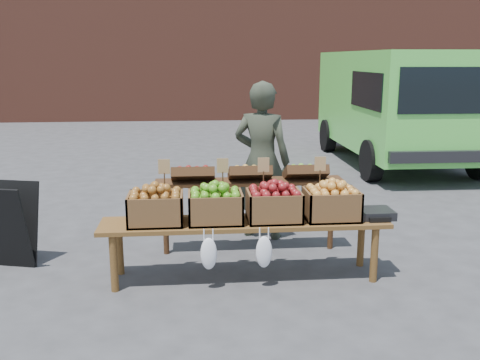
{
  "coord_description": "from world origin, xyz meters",
  "views": [
    {
      "loc": [
        -0.56,
        -5.1,
        2.06
      ],
      "look_at": [
        -0.08,
        0.18,
        0.85
      ],
      "focal_mm": 40.0,
      "sensor_mm": 36.0,
      "label": 1
    }
  ],
  "objects_px": {
    "chalkboard_sign": "(6,225)",
    "crate_red_apples": "(274,206)",
    "display_bench": "(245,249)",
    "vendor": "(262,161)",
    "weighing_scale": "(374,213)",
    "back_table": "(249,205)",
    "crate_green_apples": "(331,204)",
    "crate_golden_apples": "(156,209)",
    "crate_russet_pears": "(215,207)",
    "delivery_van": "(396,109)"
  },
  "relations": [
    {
      "from": "chalkboard_sign",
      "to": "crate_red_apples",
      "type": "height_order",
      "value": "chalkboard_sign"
    },
    {
      "from": "display_bench",
      "to": "crate_red_apples",
      "type": "bearing_deg",
      "value": 0.0
    },
    {
      "from": "vendor",
      "to": "weighing_scale",
      "type": "height_order",
      "value": "vendor"
    },
    {
      "from": "back_table",
      "to": "crate_red_apples",
      "type": "height_order",
      "value": "back_table"
    },
    {
      "from": "display_bench",
      "to": "crate_red_apples",
      "type": "relative_size",
      "value": 5.4
    },
    {
      "from": "chalkboard_sign",
      "to": "crate_green_apples",
      "type": "distance_m",
      "value": 3.23
    },
    {
      "from": "chalkboard_sign",
      "to": "crate_green_apples",
      "type": "height_order",
      "value": "chalkboard_sign"
    },
    {
      "from": "vendor",
      "to": "weighing_scale",
      "type": "xyz_separation_m",
      "value": [
        0.93,
        -1.22,
        -0.3
      ]
    },
    {
      "from": "crate_golden_apples",
      "to": "crate_red_apples",
      "type": "distance_m",
      "value": 1.1
    },
    {
      "from": "back_table",
      "to": "crate_green_apples",
      "type": "distance_m",
      "value": 1.02
    },
    {
      "from": "back_table",
      "to": "crate_russet_pears",
      "type": "distance_m",
      "value": 0.84
    },
    {
      "from": "crate_russet_pears",
      "to": "back_table",
      "type": "bearing_deg",
      "value": 61.11
    },
    {
      "from": "crate_russet_pears",
      "to": "crate_green_apples",
      "type": "distance_m",
      "value": 1.1
    },
    {
      "from": "delivery_van",
      "to": "back_table",
      "type": "xyz_separation_m",
      "value": [
        -3.42,
        -4.74,
        -0.57
      ]
    },
    {
      "from": "crate_golden_apples",
      "to": "crate_green_apples",
      "type": "height_order",
      "value": "same"
    },
    {
      "from": "crate_red_apples",
      "to": "chalkboard_sign",
      "type": "bearing_deg",
      "value": 168.77
    },
    {
      "from": "delivery_van",
      "to": "crate_golden_apples",
      "type": "relative_size",
      "value": 9.78
    },
    {
      "from": "crate_golden_apples",
      "to": "crate_green_apples",
      "type": "xyz_separation_m",
      "value": [
        1.65,
        0.0,
        0.0
      ]
    },
    {
      "from": "weighing_scale",
      "to": "display_bench",
      "type": "bearing_deg",
      "value": 180.0
    },
    {
      "from": "display_bench",
      "to": "weighing_scale",
      "type": "bearing_deg",
      "value": 0.0
    },
    {
      "from": "vendor",
      "to": "display_bench",
      "type": "height_order",
      "value": "vendor"
    },
    {
      "from": "crate_russet_pears",
      "to": "crate_green_apples",
      "type": "bearing_deg",
      "value": 0.0
    },
    {
      "from": "crate_russet_pears",
      "to": "crate_red_apples",
      "type": "height_order",
      "value": "same"
    },
    {
      "from": "crate_golden_apples",
      "to": "display_bench",
      "type": "bearing_deg",
      "value": 0.0
    },
    {
      "from": "vendor",
      "to": "crate_red_apples",
      "type": "xyz_separation_m",
      "value": [
        -0.04,
        -1.22,
        -0.2
      ]
    },
    {
      "from": "chalkboard_sign",
      "to": "weighing_scale",
      "type": "bearing_deg",
      "value": 6.39
    },
    {
      "from": "crate_golden_apples",
      "to": "weighing_scale",
      "type": "height_order",
      "value": "crate_golden_apples"
    },
    {
      "from": "chalkboard_sign",
      "to": "crate_red_apples",
      "type": "bearing_deg",
      "value": 3.4
    },
    {
      "from": "chalkboard_sign",
      "to": "display_bench",
      "type": "xyz_separation_m",
      "value": [
        2.36,
        -0.52,
        -0.15
      ]
    },
    {
      "from": "weighing_scale",
      "to": "back_table",
      "type": "bearing_deg",
      "value": 147.44
    },
    {
      "from": "crate_red_apples",
      "to": "crate_russet_pears",
      "type": "bearing_deg",
      "value": 180.0
    },
    {
      "from": "vendor",
      "to": "crate_russet_pears",
      "type": "xyz_separation_m",
      "value": [
        -0.59,
        -1.22,
        -0.2
      ]
    },
    {
      "from": "display_bench",
      "to": "crate_golden_apples",
      "type": "xyz_separation_m",
      "value": [
        -0.83,
        0.0,
        0.42
      ]
    },
    {
      "from": "crate_red_apples",
      "to": "crate_golden_apples",
      "type": "bearing_deg",
      "value": 180.0
    },
    {
      "from": "vendor",
      "to": "weighing_scale",
      "type": "relative_size",
      "value": 5.35
    },
    {
      "from": "display_bench",
      "to": "crate_russet_pears",
      "type": "distance_m",
      "value": 0.51
    },
    {
      "from": "crate_green_apples",
      "to": "crate_golden_apples",
      "type": "bearing_deg",
      "value": 180.0
    },
    {
      "from": "delivery_van",
      "to": "crate_red_apples",
      "type": "relative_size",
      "value": 9.78
    },
    {
      "from": "crate_red_apples",
      "to": "crate_green_apples",
      "type": "bearing_deg",
      "value": 0.0
    },
    {
      "from": "delivery_van",
      "to": "chalkboard_sign",
      "type": "height_order",
      "value": "delivery_van"
    },
    {
      "from": "display_bench",
      "to": "weighing_scale",
      "type": "relative_size",
      "value": 7.94
    },
    {
      "from": "chalkboard_sign",
      "to": "crate_green_apples",
      "type": "relative_size",
      "value": 1.73
    },
    {
      "from": "chalkboard_sign",
      "to": "crate_russet_pears",
      "type": "distance_m",
      "value": 2.16
    },
    {
      "from": "crate_russet_pears",
      "to": "chalkboard_sign",
      "type": "bearing_deg",
      "value": 165.91
    },
    {
      "from": "delivery_van",
      "to": "back_table",
      "type": "relative_size",
      "value": 2.33
    },
    {
      "from": "delivery_van",
      "to": "crate_red_apples",
      "type": "height_order",
      "value": "delivery_van"
    },
    {
      "from": "crate_russet_pears",
      "to": "weighing_scale",
      "type": "distance_m",
      "value": 1.53
    },
    {
      "from": "delivery_van",
      "to": "crate_golden_apples",
      "type": "xyz_separation_m",
      "value": [
        -4.37,
        -5.46,
        -0.38
      ]
    },
    {
      "from": "crate_golden_apples",
      "to": "crate_green_apples",
      "type": "distance_m",
      "value": 1.65
    },
    {
      "from": "delivery_van",
      "to": "crate_russet_pears",
      "type": "height_order",
      "value": "delivery_van"
    }
  ]
}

